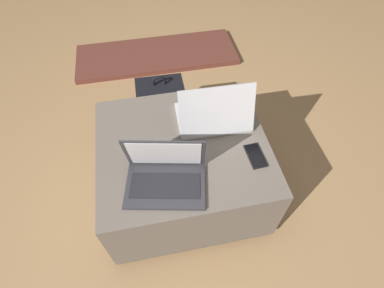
# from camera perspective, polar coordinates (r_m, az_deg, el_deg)

# --- Properties ---
(ground_plane) EXTENTS (14.00, 14.00, 0.00)m
(ground_plane) POSITION_cam_1_polar(r_m,az_deg,el_deg) (1.88, -1.45, -8.82)
(ground_plane) COLOR tan
(ottoman) EXTENTS (0.85, 0.77, 0.47)m
(ottoman) POSITION_cam_1_polar(r_m,az_deg,el_deg) (1.68, -1.61, -4.93)
(ottoman) COLOR #3D3832
(ottoman) RESTS_ON ground_plane
(laptop_near) EXTENTS (0.39, 0.30, 0.24)m
(laptop_near) POSITION_cam_1_polar(r_m,az_deg,el_deg) (1.34, -5.12, -5.80)
(laptop_near) COLOR #333338
(laptop_near) RESTS_ON ottoman
(laptop_far) EXTENTS (0.38, 0.27, 0.26)m
(laptop_far) POSITION_cam_1_polar(r_m,az_deg,el_deg) (1.55, 4.18, 5.50)
(laptop_far) COLOR silver
(laptop_far) RESTS_ON ottoman
(cell_phone) EXTENTS (0.08, 0.15, 0.01)m
(cell_phone) POSITION_cam_1_polar(r_m,az_deg,el_deg) (1.48, 11.98, -2.18)
(cell_phone) COLOR black
(cell_phone) RESTS_ON ottoman
(backpack) EXTENTS (0.30, 0.22, 0.49)m
(backpack) POSITION_cam_1_polar(r_m,az_deg,el_deg) (2.03, -5.74, 6.68)
(backpack) COLOR black
(backpack) RESTS_ON ground_plane
(fireplace_hearth) EXTENTS (1.40, 0.50, 0.04)m
(fireplace_hearth) POSITION_cam_1_polar(r_m,az_deg,el_deg) (2.81, -6.74, 16.52)
(fireplace_hearth) COLOR brown
(fireplace_hearth) RESTS_ON ground_plane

